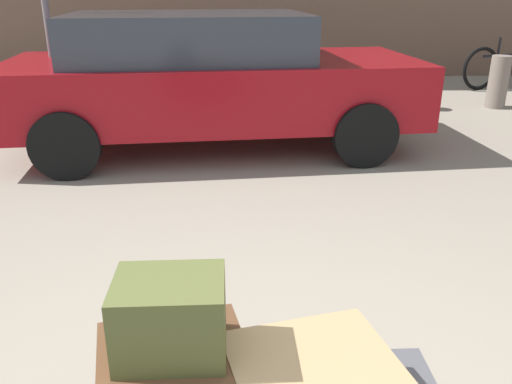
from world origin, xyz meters
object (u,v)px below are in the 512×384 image
Objects in this scene: suitcase_brown_center at (175,381)px; bicycle_leaning at (505,66)px; bollard_kerb_near at (397,83)px; duffel_bag_olive_topmost_pile at (170,317)px; parked_car at (208,78)px; bollard_kerb_mid at (498,82)px.

bicycle_leaning is (4.90, 7.66, -0.09)m from suitcase_brown_center.
bollard_kerb_near is (2.56, 6.13, -0.09)m from suitcase_brown_center.
bicycle_leaning is (4.90, 7.66, -0.34)m from duffel_bag_olive_topmost_pile.
parked_car is 4.52m from bollard_kerb_mid.
parked_car reaches higher than bollard_kerb_near.
bicycle_leaning is 2.79m from bollard_kerb_near.
duffel_bag_olive_topmost_pile is (0.00, 0.00, 0.25)m from suitcase_brown_center.
duffel_bag_olive_topmost_pile is at bearing 77.95° from suitcase_brown_center.
bicycle_leaning reaches higher than bollard_kerb_mid.
suitcase_brown_center is at bearing -89.23° from parked_car.
bollard_kerb_mid is (4.11, 1.84, -0.39)m from parked_car.
duffel_bag_olive_topmost_pile is 0.47× the size of bollard_kerb_mid.
bollard_kerb_near reaches higher than suitcase_brown_center.
duffel_bag_olive_topmost_pile is 6.65m from bollard_kerb_near.
suitcase_brown_center is at bearing -112.69° from bollard_kerb_near.
parked_car is at bearing 90.28° from duffel_bag_olive_topmost_pile.
parked_car is 5.95× the size of bollard_kerb_near.
parked_car is 3.22m from bollard_kerb_near.
bicycle_leaning is at bearing 56.87° from duffel_bag_olive_topmost_pile.
duffel_bag_olive_topmost_pile is 0.08× the size of parked_car.
bicycle_leaning reaches higher than duffel_bag_olive_topmost_pile.
suitcase_brown_center is 4.30m from parked_car.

